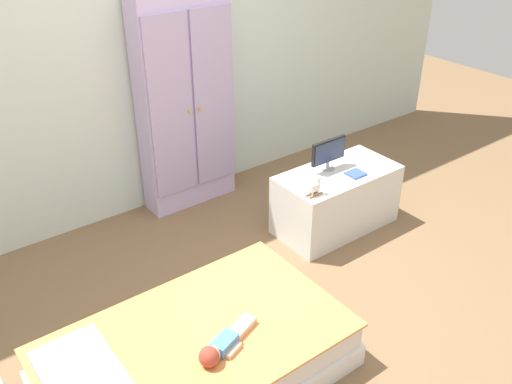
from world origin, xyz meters
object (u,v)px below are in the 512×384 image
at_px(tv_monitor, 329,152).
at_px(rocking_horse_toy, 316,186).
at_px(book_blue, 356,174).
at_px(tv_stand, 336,200).
at_px(wardrobe, 185,105).
at_px(bed, 197,357).
at_px(doll, 219,348).

distance_m(tv_monitor, rocking_horse_toy, 0.37).
bearing_deg(tv_monitor, book_blue, -60.38).
xyz_separation_m(tv_monitor, rocking_horse_toy, (-0.30, -0.21, -0.07)).
bearing_deg(tv_stand, book_blue, -56.76).
bearing_deg(rocking_horse_toy, wardrobe, 105.16).
bearing_deg(wardrobe, tv_stand, -56.49).
xyz_separation_m(wardrobe, rocking_horse_toy, (0.29, -1.08, -0.28)).
distance_m(wardrobe, tv_stand, 1.27).
xyz_separation_m(wardrobe, book_blue, (0.69, -1.05, -0.33)).
bearing_deg(bed, rocking_horse_toy, 21.21).
distance_m(doll, rocking_horse_toy, 1.32).
relative_size(doll, tv_stand, 0.44).
distance_m(bed, tv_stand, 1.63).
height_order(tv_stand, book_blue, book_blue).
bearing_deg(doll, bed, 100.03).
xyz_separation_m(wardrobe, tv_monitor, (0.60, -0.88, -0.21)).
bearing_deg(tv_stand, wardrobe, 123.51).
distance_m(bed, doll, 0.24).
height_order(wardrobe, book_blue, wardrobe).
relative_size(doll, book_blue, 3.23).
bearing_deg(rocking_horse_toy, tv_stand, 21.66).
height_order(doll, tv_monitor, tv_monitor).
relative_size(bed, tv_monitor, 5.13).
bearing_deg(wardrobe, rocking_horse_toy, -74.84).
distance_m(wardrobe, rocking_horse_toy, 1.16).
distance_m(wardrobe, tv_monitor, 1.08).
bearing_deg(tv_stand, doll, -153.14).
xyz_separation_m(tv_stand, rocking_horse_toy, (-0.34, -0.13, 0.29)).
distance_m(bed, book_blue, 1.68).
distance_m(tv_stand, tv_monitor, 0.36).
height_order(tv_monitor, book_blue, tv_monitor).
xyz_separation_m(bed, wardrobe, (0.89, 1.54, 0.65)).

